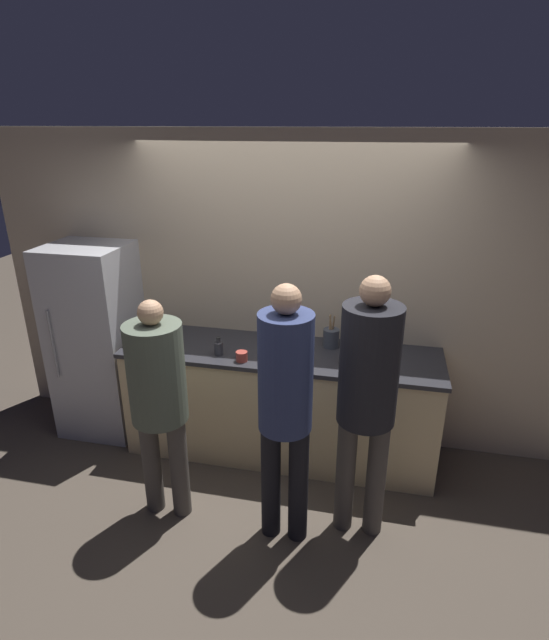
% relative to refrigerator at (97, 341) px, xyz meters
% --- Properties ---
extents(ground_plane, '(14.00, 14.00, 0.00)m').
position_rel_refrigerator_xyz_m(ground_plane, '(1.65, -0.42, -0.85)').
color(ground_plane, '#4C4238').
extents(wall_back, '(5.20, 0.06, 2.60)m').
position_rel_refrigerator_xyz_m(wall_back, '(1.65, 0.33, 0.45)').
color(wall_back, '#C6B293').
rests_on(wall_back, ground_plane).
extents(counter, '(2.54, 0.73, 0.94)m').
position_rel_refrigerator_xyz_m(counter, '(1.65, -0.02, -0.38)').
color(counter, beige).
rests_on(counter, ground_plane).
extents(refrigerator, '(0.66, 0.64, 1.70)m').
position_rel_refrigerator_xyz_m(refrigerator, '(0.00, 0.00, 0.00)').
color(refrigerator, '#B7B7BC').
rests_on(refrigerator, ground_plane).
extents(person_left, '(0.38, 0.38, 1.62)m').
position_rel_refrigerator_xyz_m(person_left, '(1.00, -0.91, 0.13)').
color(person_left, '#4C4742').
rests_on(person_left, ground_plane).
extents(person_center, '(0.34, 0.34, 1.80)m').
position_rel_refrigerator_xyz_m(person_center, '(1.87, -0.95, 0.22)').
color(person_center, black).
rests_on(person_center, ground_plane).
extents(person_right, '(0.37, 0.37, 1.83)m').
position_rel_refrigerator_xyz_m(person_right, '(2.35, -0.79, 0.26)').
color(person_right, '#4C4742').
rests_on(person_right, ground_plane).
extents(fruit_bowl, '(0.27, 0.27, 0.11)m').
position_rel_refrigerator_xyz_m(fruit_bowl, '(2.26, -0.13, 0.13)').
color(fruit_bowl, brown).
rests_on(fruit_bowl, counter).
extents(utensil_crock, '(0.13, 0.13, 0.27)m').
position_rel_refrigerator_xyz_m(utensil_crock, '(2.03, 0.13, 0.17)').
color(utensil_crock, '#3D424C').
rests_on(utensil_crock, counter).
extents(bottle_dark, '(0.07, 0.07, 0.15)m').
position_rel_refrigerator_xyz_m(bottle_dark, '(1.19, -0.21, 0.15)').
color(bottle_dark, '#333338').
rests_on(bottle_dark, counter).
extents(bottle_clear, '(0.06, 0.06, 0.14)m').
position_rel_refrigerator_xyz_m(bottle_clear, '(1.83, -0.28, 0.15)').
color(bottle_clear, silver).
rests_on(bottle_clear, counter).
extents(cup_red, '(0.09, 0.09, 0.08)m').
position_rel_refrigerator_xyz_m(cup_red, '(1.40, -0.28, 0.13)').
color(cup_red, '#A33D33').
rests_on(cup_red, counter).
extents(cup_yellow, '(0.08, 0.08, 0.08)m').
position_rel_refrigerator_xyz_m(cup_yellow, '(0.71, -0.04, 0.13)').
color(cup_yellow, gold).
rests_on(cup_yellow, counter).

